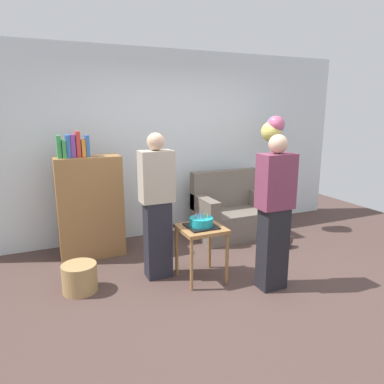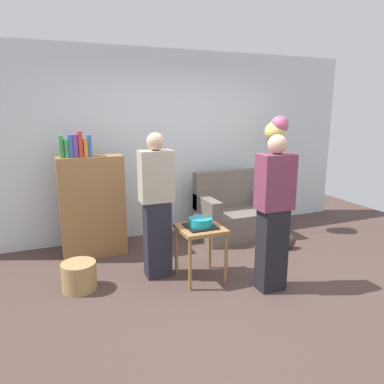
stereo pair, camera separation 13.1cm
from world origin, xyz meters
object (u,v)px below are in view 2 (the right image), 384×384
Objects in this scene: side_table at (201,235)px; balloon_bunch at (278,128)px; handbag at (287,242)px; couch at (234,213)px; person_blowing_candles at (157,206)px; person_holding_cake at (274,213)px; bookshelf at (92,204)px; birthday_cake at (201,223)px; wicker_basket at (79,276)px.

balloon_bunch is at bearing 31.94° from side_table.
handbag is 0.16× the size of balloon_bunch.
couch is at bearing 173.04° from balloon_bunch.
handbag is at bearing -16.55° from person_blowing_candles.
handbag is at bearing -128.57° from person_holding_cake.
balloon_bunch reaches higher than couch.
person_holding_cake is at bearing -45.98° from bookshelf.
bookshelf is 1.11m from person_blowing_candles.
person_blowing_candles and person_holding_cake have the same top height.
side_table is at bearing -132.57° from couch.
bookshelf is at bearing 130.74° from birthday_cake.
wicker_basket is at bearing -106.26° from bookshelf.
balloon_bunch is (0.64, -0.08, 1.26)m from couch.
birthday_cake is (-1.03, -1.13, 0.32)m from couch.
person_blowing_candles is at bearing -30.05° from person_holding_cake.
balloon_bunch is (0.24, 0.69, 1.50)m from handbag.
balloon_bunch reaches higher than person_blowing_candles.
person_holding_cake reaches higher than wicker_basket.
couch reaches higher than side_table.
wicker_basket is at bearing -177.73° from handbag.
wicker_basket is 2.73m from handbag.
couch is 1.74m from person_holding_cake.
bookshelf is 2.85m from balloon_bunch.
balloon_bunch is (1.08, 1.54, 0.76)m from person_holding_cake.
side_table is 0.14m from birthday_cake.
couch is 2.48m from wicker_basket.
wicker_basket is 1.29× the size of handbag.
side_table is 2.25m from balloon_bunch.
balloon_bunch is at bearing 70.91° from handbag.
person_holding_cake reaches higher than bookshelf.
person_holding_cake is at bearing -21.50° from wicker_basket.
bookshelf is at bearing 73.74° from wicker_basket.
couch is 3.44× the size of birthday_cake.
bookshelf reaches higher than birthday_cake.
person_holding_cake is (-0.44, -1.62, 0.49)m from couch.
bookshelf is 2.64× the size of side_table.
couch is 0.90m from handbag.
wicker_basket is at bearing 160.44° from person_blowing_candles.
birthday_cake is 1.41m from wicker_basket.
person_blowing_candles is (-0.42, 0.25, 0.17)m from birthday_cake.
side_table is 0.83m from person_holding_cake.
birthday_cake is 0.79m from person_holding_cake.
person_holding_cake is at bearing -125.13° from balloon_bunch.
bookshelf is 0.99× the size of person_holding_cake.
birthday_cake is at bearing -42.31° from side_table.
balloon_bunch reaches higher than handbag.
bookshelf is (-2.05, 0.05, 0.34)m from couch.
person_blowing_candles is at bearing 148.63° from side_table.
balloon_bunch is (2.96, 0.79, 1.45)m from wicker_basket.
balloon_bunch is (2.69, -0.13, 0.92)m from bookshelf.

